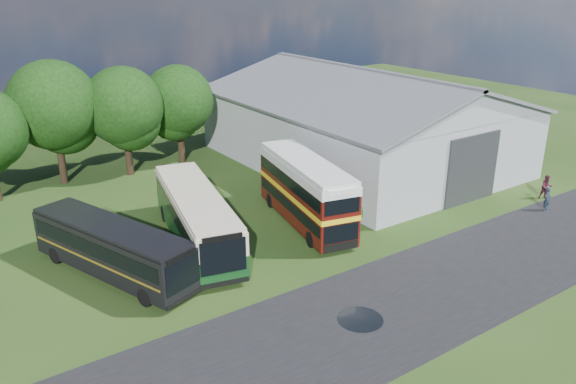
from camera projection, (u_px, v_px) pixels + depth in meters
ground at (344, 284)px, 29.61m from camera, size 120.00×120.00×0.00m
asphalt_road at (426, 292)px, 28.89m from camera, size 60.00×8.00×0.02m
puddle at (360, 320)px, 26.50m from camera, size 2.20×2.20×0.01m
storage_shed at (360, 114)px, 48.40m from camera, size 18.80×24.80×8.15m
tree_mid at (53, 105)px, 42.27m from camera, size 6.80×6.80×9.60m
tree_right_a at (123, 106)px, 44.33m from camera, size 6.26×6.26×8.83m
tree_right_b at (178, 100)px, 47.69m from camera, size 5.98×5.98×8.45m
shrub_front at (351, 222)px, 37.20m from camera, size 1.70×1.70×1.70m
shrub_mid at (332, 212)px, 38.74m from camera, size 1.60×1.60×1.60m
shrub_back at (314, 203)px, 40.28m from camera, size 1.80×1.80×1.80m
bus_green_single at (196, 217)px, 33.48m from camera, size 5.40×12.38×3.33m
bus_maroon_double at (306, 192)px, 36.31m from camera, size 4.65×10.44×4.35m
bus_dark_single at (112, 249)px, 30.00m from camera, size 5.92×10.99×2.97m
visitor_a at (547, 199)px, 38.72m from camera, size 0.70×0.54×1.70m
visitor_b at (546, 187)px, 40.81m from camera, size 1.11×1.04×1.81m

